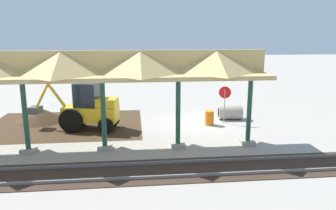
% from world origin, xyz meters
% --- Properties ---
extents(ground_plane, '(120.00, 120.00, 0.00)m').
position_xyz_m(ground_plane, '(0.00, 0.00, 0.00)').
color(ground_plane, '#9E998E').
extents(dirt_work_zone, '(9.49, 7.00, 0.01)m').
position_xyz_m(dirt_work_zone, '(8.36, -0.37, 0.00)').
color(dirt_work_zone, '#42301E').
rests_on(dirt_work_zone, ground).
extents(platform_canopy, '(23.20, 3.20, 4.90)m').
position_xyz_m(platform_canopy, '(9.19, 4.38, 4.17)').
color(platform_canopy, '#9E998E').
rests_on(platform_canopy, ground).
extents(rail_tracks, '(60.00, 2.58, 0.15)m').
position_xyz_m(rail_tracks, '(0.00, 7.26, 0.03)').
color(rail_tracks, slate).
rests_on(rail_tracks, ground).
extents(stop_sign, '(0.72, 0.30, 2.40)m').
position_xyz_m(stop_sign, '(-1.67, 0.33, 1.73)').
color(stop_sign, gray).
rests_on(stop_sign, ground).
extents(backhoe, '(5.45, 2.26, 2.82)m').
position_xyz_m(backhoe, '(6.76, 0.72, 1.26)').
color(backhoe, yellow).
rests_on(backhoe, ground).
extents(dirt_mound, '(6.35, 6.35, 1.72)m').
position_xyz_m(dirt_mound, '(10.10, -1.49, 0.00)').
color(dirt_mound, '#42301E').
rests_on(dirt_mound, ground).
extents(concrete_pipe, '(1.61, 1.09, 0.96)m').
position_xyz_m(concrete_pipe, '(-2.34, -0.60, 0.48)').
color(concrete_pipe, '#9E9384').
rests_on(concrete_pipe, ground).
extents(traffic_barrel, '(0.56, 0.56, 0.90)m').
position_xyz_m(traffic_barrel, '(-0.66, 0.57, 0.45)').
color(traffic_barrel, orange).
rests_on(traffic_barrel, ground).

